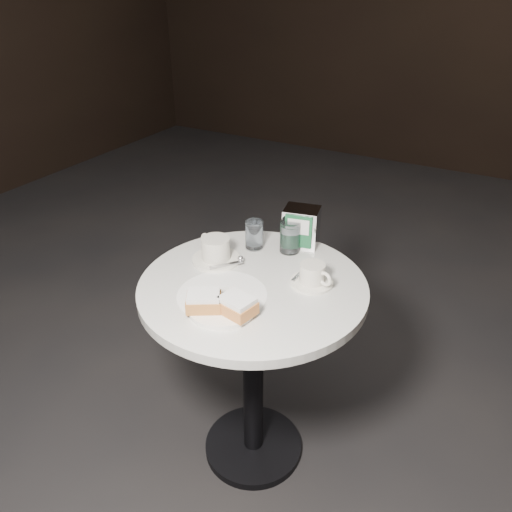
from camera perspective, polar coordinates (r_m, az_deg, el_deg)
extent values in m
plane|color=black|center=(2.03, -0.29, -21.08)|extent=(7.00, 7.00, 0.00)
cylinder|color=black|center=(2.01, -0.30, -20.81)|extent=(0.36, 0.36, 0.03)
cylinder|color=black|center=(1.76, -0.33, -13.56)|extent=(0.07, 0.07, 0.70)
cylinder|color=white|center=(1.53, -0.36, -3.58)|extent=(0.70, 0.70, 0.03)
cylinder|color=white|center=(1.47, -3.90, -4.40)|extent=(0.35, 0.35, 0.00)
cylinder|color=white|center=(1.41, -3.88, -5.93)|extent=(0.23, 0.23, 0.01)
cube|color=#B87638|center=(1.39, -5.99, -5.30)|extent=(0.12, 0.11, 0.04)
cube|color=white|center=(1.37, -6.04, -4.46)|extent=(0.11, 0.10, 0.01)
cube|color=#CA7D3E|center=(1.36, -2.17, -5.88)|extent=(0.11, 0.09, 0.04)
cube|color=white|center=(1.35, -2.19, -5.03)|extent=(0.10, 0.09, 0.01)
cylinder|color=silver|center=(1.64, -4.56, -0.38)|extent=(0.21, 0.21, 0.01)
cylinder|color=beige|center=(1.62, -4.62, 0.89)|extent=(0.12, 0.12, 0.07)
cylinder|color=#996E53|center=(1.60, -4.66, 1.80)|extent=(0.11, 0.11, 0.00)
torus|color=white|center=(1.66, -5.71, 1.69)|extent=(0.06, 0.04, 0.06)
cube|color=#B0B0B5|center=(1.59, -3.41, -0.99)|extent=(0.08, 0.09, 0.00)
sphere|color=silver|center=(1.61, -1.78, -0.30)|extent=(0.02, 0.02, 0.02)
cylinder|color=white|center=(1.52, 6.37, -3.00)|extent=(0.16, 0.16, 0.01)
cylinder|color=silver|center=(1.51, 6.44, -1.91)|extent=(0.10, 0.10, 0.06)
cylinder|color=#8E614D|center=(1.49, 6.49, -1.13)|extent=(0.09, 0.09, 0.00)
torus|color=white|center=(1.48, 7.89, -2.63)|extent=(0.05, 0.02, 0.05)
cube|color=silver|center=(1.55, 4.97, -2.06)|extent=(0.01, 0.09, 0.00)
sphere|color=#B9B9BE|center=(1.58, 6.07, -1.37)|extent=(0.02, 0.02, 0.02)
cylinder|color=silver|center=(1.69, -0.20, 2.45)|extent=(0.07, 0.07, 0.10)
cylinder|color=silver|center=(1.69, -0.20, 2.34)|extent=(0.06, 0.06, 0.08)
cylinder|color=silver|center=(1.67, 3.89, 2.20)|extent=(0.07, 0.07, 0.11)
cylinder|color=silver|center=(1.67, 3.88, 2.08)|extent=(0.07, 0.07, 0.09)
cube|color=silver|center=(1.71, 5.20, 3.36)|extent=(0.13, 0.11, 0.14)
cube|color=#195832|center=(1.66, 4.84, 2.78)|extent=(0.09, 0.02, 0.12)
cube|color=white|center=(1.65, 4.85, 3.33)|extent=(0.07, 0.02, 0.05)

